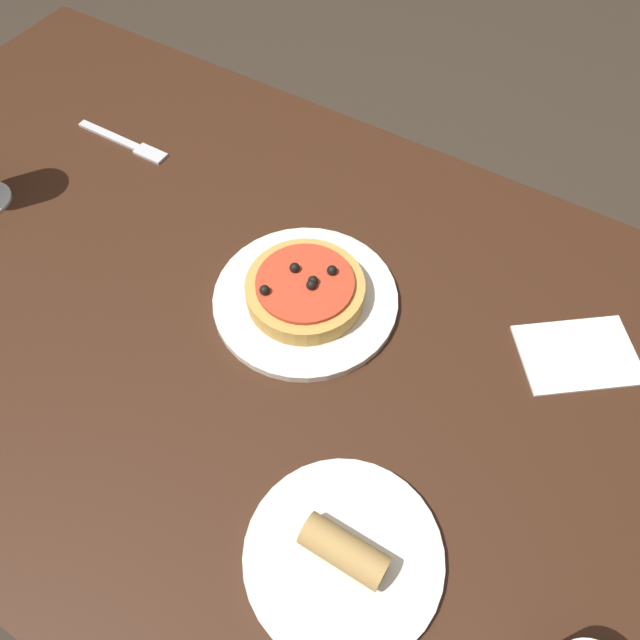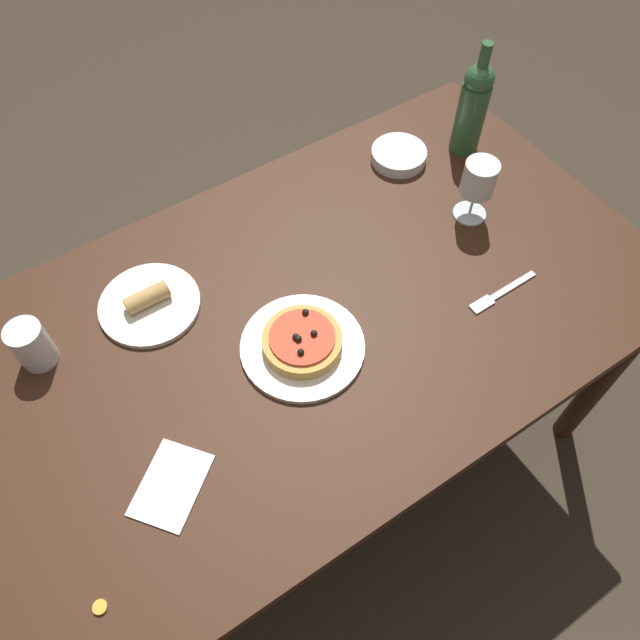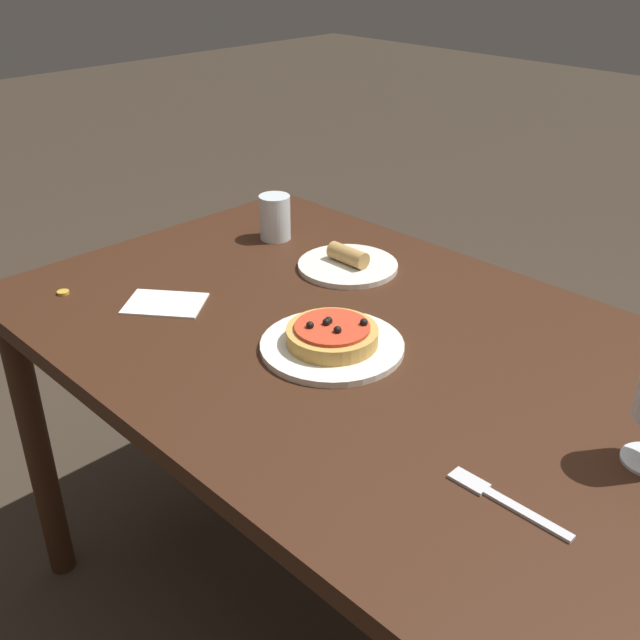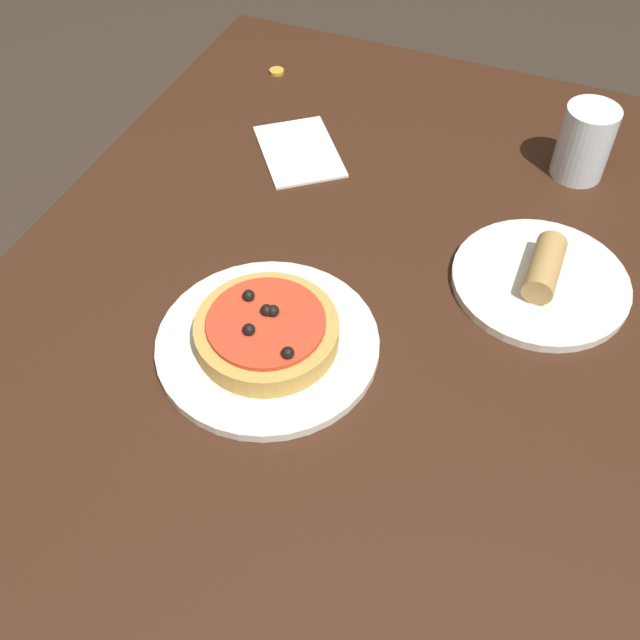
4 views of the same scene
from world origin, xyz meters
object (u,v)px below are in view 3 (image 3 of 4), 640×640
water_cup (275,217)px  side_plate (348,264)px  bottle_cap (63,292)px  pizza (332,335)px  dining_table (384,391)px  fork (501,499)px  dinner_plate (332,346)px

water_cup → side_plate: bearing=-0.7°
water_cup → bottle_cap: (-0.08, -0.50, -0.05)m
pizza → water_cup: water_cup is taller
dining_table → bottle_cap: (-0.60, -0.30, 0.09)m
pizza → fork: (0.43, -0.12, -0.03)m
side_plate → bottle_cap: bearing=-122.5°
pizza → water_cup: 0.53m
dinner_plate → side_plate: size_ratio=1.18×
pizza → dinner_plate: bearing=-176.8°
dining_table → side_plate: (-0.28, 0.20, 0.10)m
dining_table → water_cup: (-0.52, 0.20, 0.14)m
dinner_plate → fork: bearing=-15.6°
dinner_plate → bottle_cap: size_ratio=10.60×
water_cup → side_plate: 0.24m
dinner_plate → water_cup: water_cup is taller
fork → dinner_plate: bearing=-16.2°
bottle_cap → dinner_plate: bearing=23.5°
water_cup → fork: (0.88, -0.39, -0.05)m
pizza → fork: size_ratio=0.90×
pizza → side_plate: size_ratio=0.75×
pizza → bottle_cap: 0.58m
water_cup → dinner_plate: bearing=-30.7°
water_cup → side_plate: (0.24, -0.00, -0.04)m
pizza → bottle_cap: pizza is taller
dinner_plate → side_plate: bearing=128.9°
pizza → bottle_cap: bearing=-156.5°
water_cup → fork: 0.97m
dining_table → side_plate: side_plate is taller
dining_table → fork: size_ratio=8.45×
pizza → side_plate: pizza is taller
side_plate → dinner_plate: bearing=-51.1°
dinner_plate → side_plate: 0.34m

